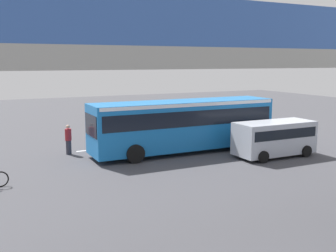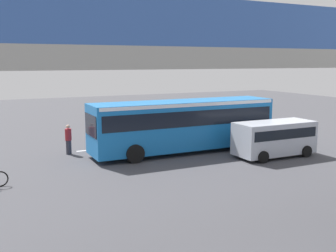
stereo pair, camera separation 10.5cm
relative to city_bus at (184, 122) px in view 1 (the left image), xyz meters
The scene contains 9 objects.
ground 2.21m from the city_bus, 36.73° to the right, with size 80.00×80.00×0.00m, color #424247.
city_bus is the anchor object (origin of this frame).
parked_van 5.43m from the city_bus, 141.38° to the left, with size 4.80×2.17×2.05m.
pedestrian 7.01m from the city_bus, 20.41° to the right, with size 0.38×0.38×1.79m.
traffic_sign 3.32m from the city_bus, 80.89° to the right, with size 0.08×0.60×2.80m.
lane_dash_leftmost 4.66m from the city_bus, 135.95° to the right, with size 2.00×0.20×0.01m, color silver.
lane_dash_left 3.63m from the city_bus, 72.53° to the right, with size 2.00×0.20×0.01m, color silver.
lane_dash_centre 6.06m from the city_bus, 31.02° to the right, with size 2.00×0.20×0.01m, color silver.
pedestrian_overpass 12.39m from the city_bus, 85.52° to the left, with size 25.42×2.60×6.94m.
Camera 1 is at (10.46, 21.81, 5.52)m, focal length 42.55 mm.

